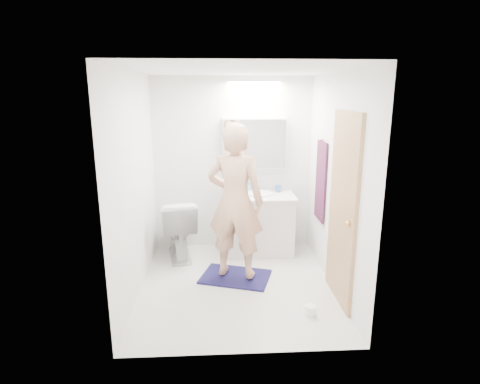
{
  "coord_description": "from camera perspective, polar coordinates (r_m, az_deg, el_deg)",
  "views": [
    {
      "loc": [
        -0.19,
        -4.12,
        2.16
      ],
      "look_at": [
        0.05,
        0.25,
        1.05
      ],
      "focal_mm": 29.02,
      "sensor_mm": 36.0,
      "label": 1
    }
  ],
  "objects": [
    {
      "name": "ceiling",
      "position": [
        4.13,
        -0.52,
        17.56
      ],
      "size": [
        2.5,
        2.5,
        0.0
      ],
      "primitive_type": "plane",
      "rotation": [
        3.14,
        0.0,
        0.0
      ],
      "color": "white",
      "rests_on": "floor"
    },
    {
      "name": "vanity_cabinet",
      "position": [
        5.41,
        2.89,
        -4.88
      ],
      "size": [
        0.9,
        0.55,
        0.78
      ],
      "primitive_type": "cube",
      "color": "silver",
      "rests_on": "floor"
    },
    {
      "name": "bath_rug",
      "position": [
        4.8,
        -0.67,
        -12.35
      ],
      "size": [
        0.93,
        0.76,
        0.02
      ],
      "primitive_type": "cube",
      "rotation": [
        0.0,
        0.0,
        -0.3
      ],
      "color": "#18143F",
      "rests_on": "floor"
    },
    {
      "name": "faucet",
      "position": [
        5.48,
        2.71,
        0.92
      ],
      "size": [
        0.02,
        0.02,
        0.16
      ],
      "primitive_type": "cylinder",
      "color": "silver",
      "rests_on": "countertop"
    },
    {
      "name": "countertop",
      "position": [
        5.29,
        2.94,
        -0.68
      ],
      "size": [
        0.95,
        0.58,
        0.04
      ],
      "primitive_type": "cube",
      "color": "white",
      "rests_on": "vanity_cabinet"
    },
    {
      "name": "soap_bottle_b",
      "position": [
        5.43,
        1.28,
        0.86
      ],
      "size": [
        0.09,
        0.09,
        0.17
      ],
      "primitive_type": "imported",
      "rotation": [
        0.0,
        0.0,
        -0.25
      ],
      "color": "#5F9CCC",
      "rests_on": "countertop"
    },
    {
      "name": "person",
      "position": [
        4.46,
        -0.7,
        -1.45
      ],
      "size": [
        0.76,
        0.61,
        1.81
      ],
      "primitive_type": "imported",
      "rotation": [
        0.0,
        0.0,
        2.84
      ],
      "color": "tan",
      "rests_on": "bath_rug"
    },
    {
      "name": "floor",
      "position": [
        4.66,
        -0.46,
        -13.41
      ],
      "size": [
        2.5,
        2.5,
        0.0
      ],
      "primitive_type": "plane",
      "color": "silver",
      "rests_on": "ground"
    },
    {
      "name": "sink_basin",
      "position": [
        5.31,
        2.91,
        -0.23
      ],
      "size": [
        0.36,
        0.36,
        0.03
      ],
      "primitive_type": "cylinder",
      "color": "white",
      "rests_on": "countertop"
    },
    {
      "name": "medicine_cabinet",
      "position": [
        5.36,
        2.14,
        7.15
      ],
      "size": [
        0.88,
        0.14,
        0.7
      ],
      "primitive_type": "cube",
      "color": "white",
      "rests_on": "wall_back"
    },
    {
      "name": "wall_left",
      "position": [
        4.33,
        -15.2,
        0.91
      ],
      "size": [
        0.0,
        2.5,
        2.5
      ],
      "primitive_type": "plane",
      "rotation": [
        1.57,
        0.0,
        1.57
      ],
      "color": "white",
      "rests_on": "floor"
    },
    {
      "name": "wall_front",
      "position": [
        3.03,
        0.63,
        -4.22
      ],
      "size": [
        2.5,
        0.0,
        2.5
      ],
      "primitive_type": "plane",
      "rotation": [
        -1.57,
        0.0,
        0.0
      ],
      "color": "white",
      "rests_on": "floor"
    },
    {
      "name": "wall_back",
      "position": [
        5.46,
        -1.11,
        4.1
      ],
      "size": [
        2.5,
        0.0,
        2.5
      ],
      "primitive_type": "plane",
      "rotation": [
        1.57,
        0.0,
        0.0
      ],
      "color": "white",
      "rests_on": "floor"
    },
    {
      "name": "toilet",
      "position": [
        5.3,
        -9.06,
        -5.25
      ],
      "size": [
        0.6,
        0.87,
        0.82
      ],
      "primitive_type": "imported",
      "rotation": [
        0.0,
        0.0,
        3.33
      ],
      "color": "silver",
      "rests_on": "floor"
    },
    {
      "name": "wall_right",
      "position": [
        4.42,
        13.9,
        1.27
      ],
      "size": [
        0.0,
        2.5,
        2.5
      ],
      "primitive_type": "plane",
      "rotation": [
        1.57,
        0.0,
        -1.57
      ],
      "color": "white",
      "rests_on": "floor"
    },
    {
      "name": "soap_bottle_a",
      "position": [
        5.38,
        -0.24,
        1.1
      ],
      "size": [
        0.12,
        0.12,
        0.23
      ],
      "primitive_type": "imported",
      "rotation": [
        0.0,
        0.0,
        0.54
      ],
      "color": "beige",
      "rests_on": "countertop"
    },
    {
      "name": "towel",
      "position": [
        4.95,
        11.76,
        1.57
      ],
      "size": [
        0.02,
        0.42,
        1.0
      ],
      "primitive_type": "cube",
      "color": "#0F1A32",
      "rests_on": "wall_right"
    },
    {
      "name": "door",
      "position": [
        4.14,
        14.86,
        -2.51
      ],
      "size": [
        0.04,
        0.8,
        2.0
      ],
      "primitive_type": "cube",
      "color": "tan",
      "rests_on": "wall_right"
    },
    {
      "name": "toothbrush_cup",
      "position": [
        5.47,
        5.62,
        0.45
      ],
      "size": [
        0.12,
        0.12,
        0.09
      ],
      "primitive_type": "imported",
      "rotation": [
        0.0,
        0.0,
        -0.26
      ],
      "color": "#4268C8",
      "rests_on": "countertop"
    },
    {
      "name": "door_knob",
      "position": [
        3.88,
        15.59,
        -4.5
      ],
      "size": [
        0.06,
        0.06,
        0.06
      ],
      "primitive_type": "sphere",
      "color": "gold",
      "rests_on": "door"
    },
    {
      "name": "towel_hook",
      "position": [
        4.87,
        11.92,
        7.56
      ],
      "size": [
        0.07,
        0.02,
        0.02
      ],
      "primitive_type": "cylinder",
      "rotation": [
        0.0,
        1.57,
        0.0
      ],
      "color": "silver",
      "rests_on": "wall_right"
    },
    {
      "name": "mirror_panel",
      "position": [
        5.28,
        2.21,
        7.04
      ],
      "size": [
        0.84,
        0.01,
        0.66
      ],
      "primitive_type": "cube",
      "color": "silver",
      "rests_on": "medicine_cabinet"
    },
    {
      "name": "toilet_paper_roll",
      "position": [
        4.13,
        10.31,
        -16.73
      ],
      "size": [
        0.11,
        0.11,
        0.1
      ],
      "primitive_type": "cylinder",
      "color": "white",
      "rests_on": "floor"
    }
  ]
}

